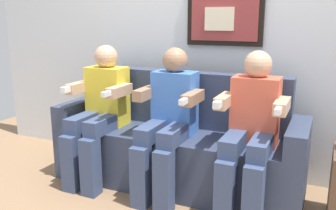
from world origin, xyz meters
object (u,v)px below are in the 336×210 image
at_px(person_on_left, 100,109).
at_px(person_on_right, 251,127).
at_px(person_in_middle, 169,117).
at_px(couch, 177,147).

distance_m(person_on_left, person_on_right, 1.22).
relative_size(person_on_left, person_on_right, 1.00).
bearing_deg(person_in_middle, person_on_left, -179.96).
bearing_deg(couch, person_in_middle, -89.83).
bearing_deg(person_on_right, person_on_left, 180.00).
height_order(person_on_left, person_in_middle, same).
xyz_separation_m(couch, person_on_left, (-0.61, -0.17, 0.29)).
distance_m(couch, person_on_right, 0.70).
bearing_deg(person_on_right, couch, 164.68).
bearing_deg(person_on_left, person_on_right, 0.00).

